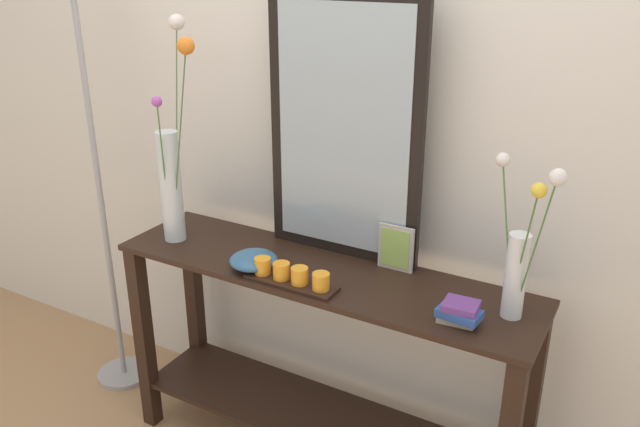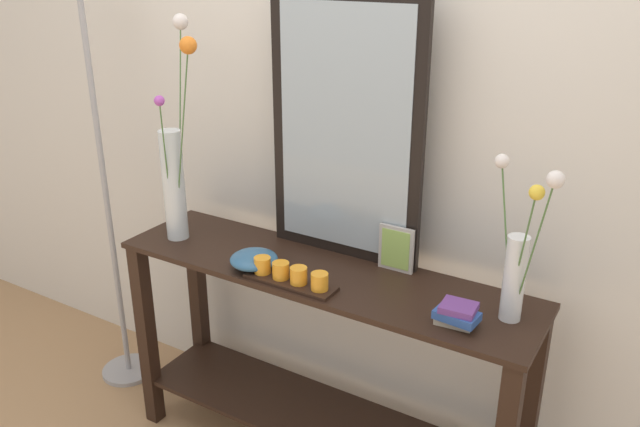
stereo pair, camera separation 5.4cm
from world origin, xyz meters
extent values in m
cube|color=silver|center=(0.00, 0.31, 1.35)|extent=(6.40, 0.08, 2.70)
cube|color=black|center=(0.00, 0.00, 0.80)|extent=(1.50, 0.39, 0.02)
cube|color=black|center=(0.00, 0.00, 0.20)|extent=(1.44, 0.35, 0.02)
cube|color=black|center=(-0.71, -0.15, 0.40)|extent=(0.06, 0.06, 0.79)
cube|color=black|center=(-0.71, 0.15, 0.40)|extent=(0.06, 0.06, 0.79)
cube|color=black|center=(0.71, 0.15, 0.40)|extent=(0.06, 0.06, 0.79)
cube|color=black|center=(0.00, 0.16, 1.27)|extent=(0.57, 0.03, 0.90)
cube|color=#9EADB7|center=(0.00, 0.15, 1.27)|extent=(0.49, 0.00, 0.82)
cylinder|color=silver|center=(-0.60, -0.04, 1.02)|extent=(0.08, 0.08, 0.41)
cylinder|color=#4C753D|center=(-0.53, -0.06, 1.19)|extent=(0.14, 0.01, 0.70)
sphere|color=orange|center=(-0.47, -0.06, 1.54)|extent=(0.06, 0.06, 0.06)
cylinder|color=#4C753D|center=(-0.62, 0.04, 1.21)|extent=(0.04, 0.14, 0.75)
sphere|color=silver|center=(-0.64, 0.11, 1.59)|extent=(0.06, 0.06, 0.06)
cylinder|color=#4C753D|center=(-0.59, -0.08, 1.09)|extent=(0.06, 0.07, 0.52)
sphere|color=#B24CB7|center=(-0.56, -0.12, 1.35)|extent=(0.04, 0.04, 0.04)
cylinder|color=silver|center=(0.64, 0.02, 0.95)|extent=(0.06, 0.06, 0.26)
cylinder|color=#4C753D|center=(0.69, -0.03, 1.06)|extent=(0.09, 0.10, 0.46)
sphere|color=silver|center=(0.73, -0.07, 1.29)|extent=(0.05, 0.05, 0.05)
cylinder|color=#4C753D|center=(0.66, -0.01, 1.04)|extent=(0.06, 0.09, 0.41)
sphere|color=yellow|center=(0.69, -0.05, 1.24)|extent=(0.04, 0.04, 0.04)
cylinder|color=#4C753D|center=(0.60, 0.05, 1.05)|extent=(0.09, 0.04, 0.44)
sphere|color=silver|center=(0.56, 0.07, 1.27)|extent=(0.04, 0.04, 0.04)
cube|color=black|center=(-0.03, -0.13, 0.82)|extent=(0.32, 0.09, 0.01)
cylinder|color=orange|center=(-0.14, -0.13, 0.85)|extent=(0.06, 0.06, 0.05)
cylinder|color=orange|center=(-0.07, -0.13, 0.85)|extent=(0.06, 0.06, 0.05)
cylinder|color=orange|center=(0.00, -0.13, 0.85)|extent=(0.06, 0.06, 0.05)
cylinder|color=orange|center=(0.08, -0.13, 0.85)|extent=(0.06, 0.06, 0.05)
cube|color=#B7B2AD|center=(0.22, 0.13, 0.89)|extent=(0.12, 0.01, 0.16)
cube|color=#98C058|center=(0.22, 0.13, 0.89)|extent=(0.10, 0.00, 0.14)
cylinder|color=#2D5B84|center=(-0.20, -0.10, 0.82)|extent=(0.07, 0.07, 0.01)
ellipsoid|color=#2D5B84|center=(-0.20, -0.10, 0.85)|extent=(0.16, 0.16, 0.05)
cube|color=#B2A893|center=(0.51, -0.09, 0.82)|extent=(0.11, 0.08, 0.02)
cube|color=#2D519E|center=(0.52, -0.09, 0.85)|extent=(0.13, 0.09, 0.03)
cube|color=#663884|center=(0.52, -0.09, 0.87)|extent=(0.11, 0.09, 0.02)
cylinder|color=#9E9EA3|center=(-1.05, 0.02, 0.01)|extent=(0.24, 0.24, 0.02)
cylinder|color=#9E9EA3|center=(-1.05, 0.02, 0.90)|extent=(0.02, 0.02, 1.75)
camera|label=1|loc=(0.97, -1.71, 1.82)|focal=36.38mm
camera|label=2|loc=(1.02, -1.68, 1.82)|focal=36.38mm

